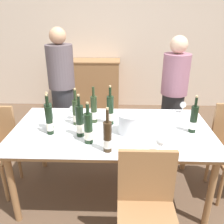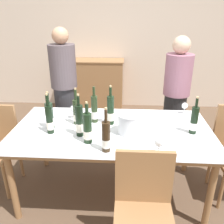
% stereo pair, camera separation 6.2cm
% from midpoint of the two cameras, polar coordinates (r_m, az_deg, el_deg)
% --- Properties ---
extents(ground_plane, '(12.00, 12.00, 0.00)m').
position_cam_midpoint_polar(ground_plane, '(2.73, 0.69, -18.28)').
color(ground_plane, brown).
extents(back_wall, '(8.00, 0.10, 2.80)m').
position_cam_midpoint_polar(back_wall, '(4.68, 2.44, 18.19)').
color(back_wall, beige).
rests_on(back_wall, ground_plane).
extents(sideboard_cabinet, '(1.17, 0.46, 0.97)m').
position_cam_midpoint_polar(sideboard_cabinet, '(4.60, -4.21, 6.47)').
color(sideboard_cabinet, '#996B42').
rests_on(sideboard_cabinet, ground_plane).
extents(dining_table, '(1.92, 1.03, 0.75)m').
position_cam_midpoint_polar(dining_table, '(2.33, 0.77, -5.51)').
color(dining_table, '#996B42').
rests_on(dining_table, ground_plane).
extents(ice_bucket, '(0.22, 0.22, 0.19)m').
position_cam_midpoint_polar(ice_bucket, '(2.19, 4.91, -2.69)').
color(ice_bucket, silver).
rests_on(ice_bucket, dining_table).
extents(wine_bottle_0, '(0.07, 0.07, 0.38)m').
position_cam_midpoint_polar(wine_bottle_0, '(2.38, -7.76, -0.08)').
color(wine_bottle_0, '#28381E').
rests_on(wine_bottle_0, dining_table).
extents(wine_bottle_1, '(0.07, 0.07, 0.40)m').
position_cam_midpoint_polar(wine_bottle_1, '(2.15, -6.99, -2.31)').
color(wine_bottle_1, black).
rests_on(wine_bottle_1, dining_table).
extents(wine_bottle_2, '(0.07, 0.07, 0.40)m').
position_cam_midpoint_polar(wine_bottle_2, '(2.35, 0.41, 0.24)').
color(wine_bottle_2, black).
rests_on(wine_bottle_2, dining_table).
extents(wine_bottle_3, '(0.07, 0.07, 0.36)m').
position_cam_midpoint_polar(wine_bottle_3, '(2.31, 19.86, -2.04)').
color(wine_bottle_3, black).
rests_on(wine_bottle_3, dining_table).
extents(wine_bottle_4, '(0.07, 0.07, 0.37)m').
position_cam_midpoint_polar(wine_bottle_4, '(2.34, -14.02, -1.05)').
color(wine_bottle_4, '#1E3323').
rests_on(wine_bottle_4, dining_table).
extents(wine_bottle_5, '(0.08, 0.08, 0.38)m').
position_cam_midpoint_polar(wine_bottle_5, '(2.03, -5.02, -4.03)').
color(wine_bottle_5, black).
rests_on(wine_bottle_5, dining_table).
extents(wine_bottle_6, '(0.07, 0.07, 0.38)m').
position_cam_midpoint_polar(wine_bottle_6, '(1.90, -0.51, -6.11)').
color(wine_bottle_6, '#332314').
rests_on(wine_bottle_6, dining_table).
extents(wine_bottle_7, '(0.06, 0.06, 0.39)m').
position_cam_midpoint_polar(wine_bottle_7, '(2.24, -14.07, -1.80)').
color(wine_bottle_7, black).
rests_on(wine_bottle_7, dining_table).
extents(wine_bottle_8, '(0.07, 0.07, 0.38)m').
position_cam_midpoint_polar(wine_bottle_8, '(2.40, -3.51, 0.55)').
color(wine_bottle_8, '#28381E').
rests_on(wine_bottle_8, dining_table).
extents(wine_glass_0, '(0.07, 0.07, 0.14)m').
position_cam_midpoint_polar(wine_glass_0, '(2.52, -8.55, 0.61)').
color(wine_glass_0, white).
rests_on(wine_glass_0, dining_table).
extents(wine_glass_1, '(0.08, 0.08, 0.13)m').
position_cam_midpoint_polar(wine_glass_1, '(2.74, 17.71, 1.31)').
color(wine_glass_1, white).
rests_on(wine_glass_1, dining_table).
extents(wine_glass_2, '(0.08, 0.08, 0.14)m').
position_cam_midpoint_polar(wine_glass_2, '(1.92, 12.16, -7.35)').
color(wine_glass_2, white).
rests_on(wine_glass_2, dining_table).
extents(chair_near_front, '(0.42, 0.42, 0.92)m').
position_cam_midpoint_polar(chair_near_front, '(1.83, 8.68, -21.35)').
color(chair_near_front, '#996B42').
rests_on(chair_near_front, ground_plane).
extents(person_host, '(0.33, 0.33, 1.64)m').
position_cam_midpoint_polar(person_host, '(3.14, -10.70, 4.48)').
color(person_host, '#2D2D33').
rests_on(person_host, ground_plane).
extents(person_guest_left, '(0.33, 0.33, 1.55)m').
position_cam_midpoint_polar(person_guest_left, '(3.14, 15.60, 3.07)').
color(person_guest_left, '#262628').
rests_on(person_guest_left, ground_plane).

